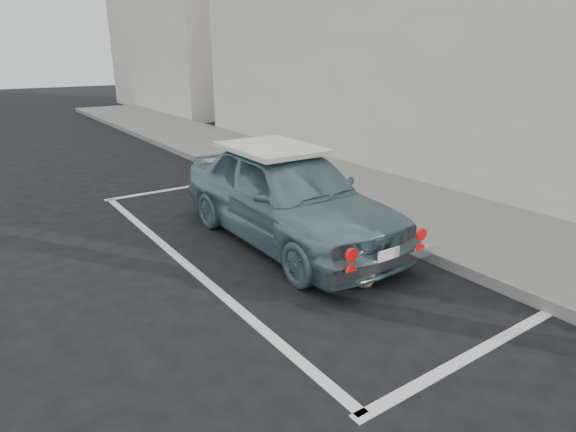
{
  "coord_description": "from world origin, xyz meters",
  "views": [
    {
      "loc": [
        -3.11,
        -2.66,
        2.69
      ],
      "look_at": [
        0.1,
        1.98,
        0.75
      ],
      "focal_mm": 30.0,
      "sensor_mm": 36.0,
      "label": 1
    }
  ],
  "objects": [
    {
      "name": "building_far",
      "position": [
        6.35,
        20.0,
        4.0
      ],
      "size": [
        3.5,
        10.0,
        8.0
      ],
      "primitive_type": "cube",
      "color": "beige",
      "rests_on": "ground"
    },
    {
      "name": "ground",
      "position": [
        0.0,
        0.0,
        0.0
      ],
      "size": [
        80.0,
        80.0,
        0.0
      ],
      "primitive_type": "plane",
      "color": "black",
      "rests_on": "ground"
    },
    {
      "name": "pline_front",
      "position": [
        0.5,
        6.5,
        0.0
      ],
      "size": [
        3.0,
        0.12,
        0.01
      ],
      "primitive_type": "cube",
      "color": "silver",
      "rests_on": "ground"
    },
    {
      "name": "retro_coupe",
      "position": [
        0.72,
        2.88,
        0.71
      ],
      "size": [
        1.71,
        4.16,
        1.41
      ],
      "rotation": [
        0.0,
        0.0,
        -0.01
      ],
      "color": "slate",
      "rests_on": "ground"
    },
    {
      "name": "cat",
      "position": [
        0.58,
        1.11,
        0.12
      ],
      "size": [
        0.23,
        0.51,
        0.27
      ],
      "rotation": [
        0.0,
        0.0,
        -0.02
      ],
      "color": "#685A4F",
      "rests_on": "ground"
    },
    {
      "name": "shop_building",
      "position": [
        6.33,
        4.0,
        3.49
      ],
      "size": [
        3.5,
        18.0,
        7.0
      ],
      "color": "beige",
      "rests_on": "ground"
    },
    {
      "name": "pline_rear",
      "position": [
        0.5,
        -0.5,
        0.0
      ],
      "size": [
        3.0,
        0.12,
        0.01
      ],
      "primitive_type": "cube",
      "color": "silver",
      "rests_on": "ground"
    },
    {
      "name": "sidewalk",
      "position": [
        3.2,
        2.0,
        0.07
      ],
      "size": [
        2.8,
        40.0,
        0.15
      ],
      "primitive_type": "cube",
      "color": "slate",
      "rests_on": "ground"
    },
    {
      "name": "pline_side",
      "position": [
        -0.9,
        3.0,
        0.0
      ],
      "size": [
        0.12,
        7.0,
        0.01
      ],
      "primitive_type": "cube",
      "color": "silver",
      "rests_on": "ground"
    }
  ]
}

